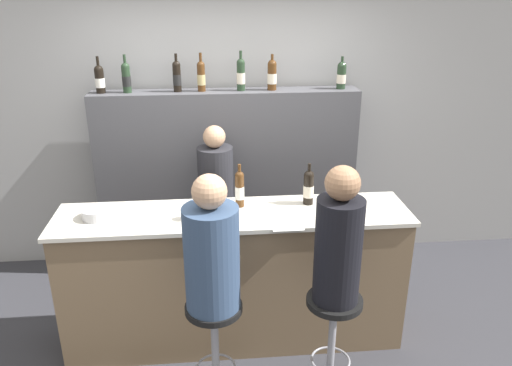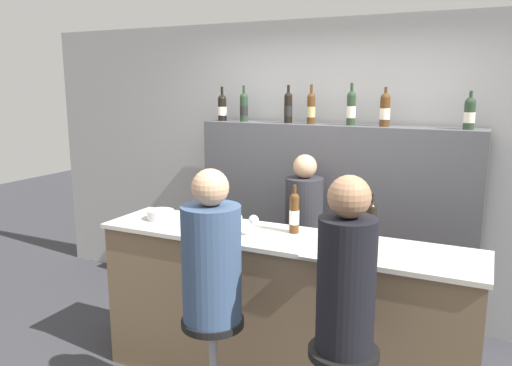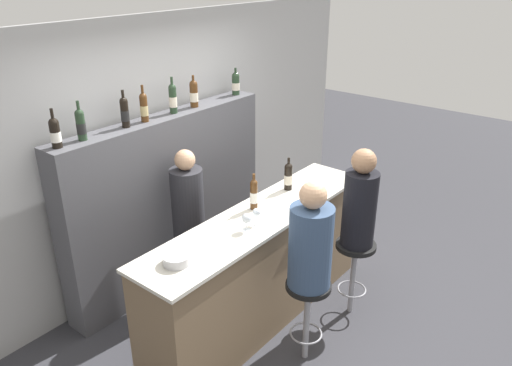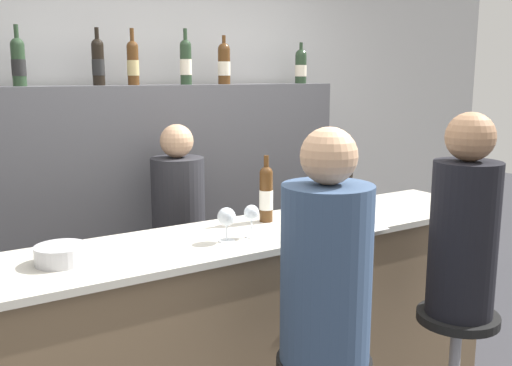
# 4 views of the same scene
# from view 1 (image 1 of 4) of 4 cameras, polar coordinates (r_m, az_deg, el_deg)

# --- Properties ---
(ground_plane) EXTENTS (16.00, 16.00, 0.00)m
(ground_plane) POSITION_cam_1_polar(r_m,az_deg,el_deg) (3.92, -2.11, -19.49)
(ground_plane) COLOR #333338
(wall_back) EXTENTS (6.40, 0.05, 2.60)m
(wall_back) POSITION_cam_1_polar(r_m,az_deg,el_deg) (4.75, -3.47, 6.10)
(wall_back) COLOR #9E9E9E
(wall_back) RESTS_ON ground_plane
(bar_counter) EXTENTS (2.52, 0.56, 1.07)m
(bar_counter) POSITION_cam_1_polar(r_m,az_deg,el_deg) (3.80, -2.45, -10.77)
(bar_counter) COLOR brown
(bar_counter) RESTS_ON ground_plane
(back_bar_cabinet) EXTENTS (2.36, 0.28, 1.72)m
(back_bar_cabinet) POSITION_cam_1_polar(r_m,az_deg,el_deg) (4.68, -3.25, 0.13)
(back_bar_cabinet) COLOR #4C4C51
(back_bar_cabinet) RESTS_ON ground_plane
(wine_bottle_counter_0) EXTENTS (0.07, 0.07, 0.32)m
(wine_bottle_counter_0) POSITION_cam_1_polar(r_m,az_deg,el_deg) (3.59, -1.89, -0.63)
(wine_bottle_counter_0) COLOR #4C2D14
(wine_bottle_counter_0) RESTS_ON bar_counter
(wine_bottle_counter_1) EXTENTS (0.08, 0.08, 0.31)m
(wine_bottle_counter_1) POSITION_cam_1_polar(r_m,az_deg,el_deg) (3.66, 6.03, -0.45)
(wine_bottle_counter_1) COLOR black
(wine_bottle_counter_1) RESTS_ON bar_counter
(wine_bottle_backbar_0) EXTENTS (0.08, 0.08, 0.31)m
(wine_bottle_backbar_0) POSITION_cam_1_polar(r_m,az_deg,el_deg) (4.51, -17.44, 11.29)
(wine_bottle_backbar_0) COLOR black
(wine_bottle_backbar_0) RESTS_ON back_bar_cabinet
(wine_bottle_backbar_1) EXTENTS (0.07, 0.07, 0.32)m
(wine_bottle_backbar_1) POSITION_cam_1_polar(r_m,az_deg,el_deg) (4.47, -14.61, 11.61)
(wine_bottle_backbar_1) COLOR #233823
(wine_bottle_backbar_1) RESTS_ON back_bar_cabinet
(wine_bottle_backbar_2) EXTENTS (0.07, 0.07, 0.32)m
(wine_bottle_backbar_2) POSITION_cam_1_polar(r_m,az_deg,el_deg) (4.42, -9.03, 11.99)
(wine_bottle_backbar_2) COLOR black
(wine_bottle_backbar_2) RESTS_ON back_bar_cabinet
(wine_bottle_backbar_3) EXTENTS (0.07, 0.07, 0.33)m
(wine_bottle_backbar_3) POSITION_cam_1_polar(r_m,az_deg,el_deg) (4.41, -6.29, 12.08)
(wine_bottle_backbar_3) COLOR #4C2D14
(wine_bottle_backbar_3) RESTS_ON back_bar_cabinet
(wine_bottle_backbar_4) EXTENTS (0.07, 0.07, 0.34)m
(wine_bottle_backbar_4) POSITION_cam_1_polar(r_m,az_deg,el_deg) (4.42, -1.74, 12.32)
(wine_bottle_backbar_4) COLOR #233823
(wine_bottle_backbar_4) RESTS_ON back_bar_cabinet
(wine_bottle_backbar_5) EXTENTS (0.08, 0.08, 0.31)m
(wine_bottle_backbar_5) POSITION_cam_1_polar(r_m,az_deg,el_deg) (4.44, 1.84, 12.26)
(wine_bottle_backbar_5) COLOR #4C2D14
(wine_bottle_backbar_5) RESTS_ON back_bar_cabinet
(wine_bottle_backbar_6) EXTENTS (0.08, 0.08, 0.28)m
(wine_bottle_backbar_6) POSITION_cam_1_polar(r_m,az_deg,el_deg) (4.56, 9.74, 12.06)
(wine_bottle_backbar_6) COLOR #233823
(wine_bottle_backbar_6) RESTS_ON back_bar_cabinet
(wine_glass_0) EXTENTS (0.08, 0.08, 0.15)m
(wine_glass_0) POSITION_cam_1_polar(r_m,az_deg,el_deg) (3.43, -7.20, -2.59)
(wine_glass_0) COLOR silver
(wine_glass_0) RESTS_ON bar_counter
(wine_glass_1) EXTENTS (0.07, 0.07, 0.14)m
(wine_glass_1) POSITION_cam_1_polar(r_m,az_deg,el_deg) (3.42, -5.11, -2.50)
(wine_glass_1) COLOR silver
(wine_glass_1) RESTS_ON bar_counter
(metal_bowl) EXTENTS (0.20, 0.20, 0.07)m
(metal_bowl) POSITION_cam_1_polar(r_m,az_deg,el_deg) (3.62, -17.79, -3.34)
(metal_bowl) COLOR #B7B7BC
(metal_bowl) RESTS_ON bar_counter
(tasting_menu) EXTENTS (0.21, 0.30, 0.00)m
(tasting_menu) POSITION_cam_1_polar(r_m,az_deg,el_deg) (3.42, 3.42, -4.36)
(tasting_menu) COLOR white
(tasting_menu) RESTS_ON bar_counter
(bar_stool_left) EXTENTS (0.36, 0.36, 0.73)m
(bar_stool_left) POSITION_cam_1_polar(r_m,az_deg,el_deg) (3.29, -4.77, -16.09)
(bar_stool_left) COLOR gray
(bar_stool_left) RESTS_ON ground_plane
(guest_seated_left) EXTENTS (0.33, 0.33, 0.87)m
(guest_seated_left) POSITION_cam_1_polar(r_m,az_deg,el_deg) (2.99, -5.10, -7.85)
(guest_seated_left) COLOR #334766
(guest_seated_left) RESTS_ON bar_stool_left
(bar_stool_right) EXTENTS (0.36, 0.36, 0.73)m
(bar_stool_right) POSITION_cam_1_polar(r_m,az_deg,el_deg) (3.37, 8.81, -15.22)
(bar_stool_right) COLOR gray
(bar_stool_right) RESTS_ON ground_plane
(guest_seated_right) EXTENTS (0.29, 0.29, 0.89)m
(guest_seated_right) POSITION_cam_1_polar(r_m,az_deg,el_deg) (3.07, 9.42, -6.70)
(guest_seated_right) COLOR black
(guest_seated_right) RESTS_ON bar_stool_right
(bartender) EXTENTS (0.30, 0.30, 1.51)m
(bartender) POSITION_cam_1_polar(r_m,az_deg,el_deg) (4.39, -4.51, -3.67)
(bartender) COLOR #28282D
(bartender) RESTS_ON ground_plane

